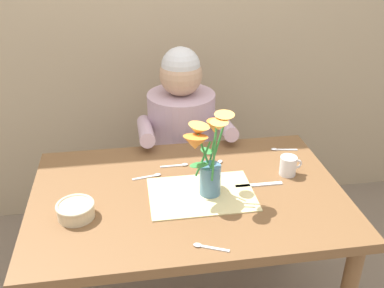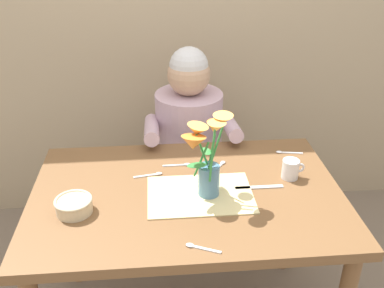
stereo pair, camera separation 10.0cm
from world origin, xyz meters
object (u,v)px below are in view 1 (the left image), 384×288
Objects in this scene: flower_vase at (208,153)px; seated_person at (182,154)px; ceramic_bowl at (76,210)px; tea_cup at (288,166)px; dinner_knife at (259,184)px.

seated_person is at bearing 91.08° from flower_vase.
seated_person reaches higher than ceramic_bowl.
seated_person is 12.20× the size of tea_cup.
tea_cup is (0.84, 0.16, 0.01)m from ceramic_bowl.
tea_cup is (0.37, -0.55, 0.22)m from seated_person.
seated_person is at bearing 109.95° from dinner_knife.
seated_person is 3.37× the size of flower_vase.
ceramic_bowl is at bearing -171.98° from flower_vase.
tea_cup is (0.14, 0.06, 0.04)m from dinner_knife.
ceramic_bowl is at bearing -172.08° from dinner_knife.
ceramic_bowl reaches higher than dinner_knife.
tea_cup is (0.35, 0.09, -0.14)m from flower_vase.
dinner_knife is (0.70, 0.10, -0.03)m from ceramic_bowl.
flower_vase is 0.39m from tea_cup.
ceramic_bowl is 0.71m from dinner_knife.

